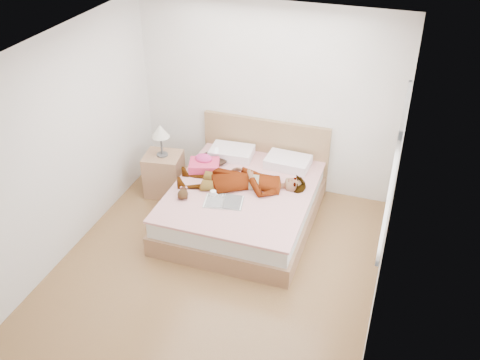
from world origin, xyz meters
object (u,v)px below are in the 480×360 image
Objects in this scene: towel at (204,164)px; magazine at (224,202)px; coffee_mug at (213,194)px; woman at (242,178)px; plush_toy at (183,193)px; nightstand at (164,171)px; bed at (245,200)px; phone at (217,151)px.

towel is 0.81m from magazine.
woman is at bearing 54.73° from coffee_mug.
towel reaches higher than plush_toy.
magazine is at bearing 7.12° from plush_toy.
nightstand reaches higher than woman.
woman is at bearing -152.87° from bed.
towel reaches higher than magazine.
magazine is at bearing -105.42° from bed.
phone reaches higher than magazine.
bed is at bearing -9.55° from nightstand.
phone is 0.10× the size of nightstand.
woman is 0.78× the size of bed.
woman is 0.45m from magazine.
phone reaches higher than plush_toy.
phone is at bearing 83.46° from plush_toy.
phone reaches higher than coffee_mug.
towel is at bearing -121.55° from woman.
plush_toy is at bearing -141.10° from bed.
nightstand reaches higher than phone.
nightstand is (-0.73, -0.18, -0.36)m from phone.
bed is 0.52m from magazine.
plush_toy is 0.21× the size of nightstand.
woman reaches higher than towel.
coffee_mug is (-0.16, 0.07, 0.03)m from magazine.
plush_toy is at bearing -172.88° from magazine.
towel is at bearing 90.16° from plush_toy.
magazine is 0.49× the size of nightstand.
towel is 0.67m from nightstand.
nightstand is (-0.62, 0.02, -0.24)m from towel.
towel reaches higher than coffee_mug.
phone is at bearing 107.86° from coffee_mug.
coffee_mug is 0.51× the size of plush_toy.
towel is 0.69m from plush_toy.
magazine is (0.40, -0.83, -0.19)m from phone.
magazine is at bearing -23.87° from coffee_mug.
bed is 1.96× the size of nightstand.
coffee_mug is at bearing 156.13° from magazine.
plush_toy is (0.00, -0.69, -0.02)m from towel.
coffee_mug is (-0.25, -0.36, -0.07)m from woman.
magazine is at bearing -51.15° from towel.
bed is at bearing 53.05° from coffee_mug.
woman reaches higher than plush_toy.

